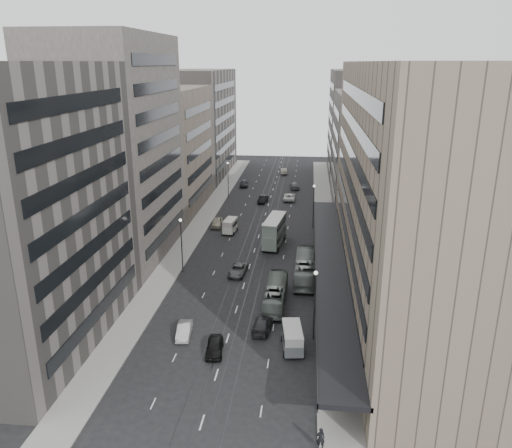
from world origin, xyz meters
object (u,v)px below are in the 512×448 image
at_px(pedestrian, 321,438).
at_px(double_decker, 274,231).
at_px(sedan_2, 238,270).
at_px(sedan_1, 184,330).
at_px(vw_microbus, 292,337).
at_px(sedan_0, 215,347).
at_px(panel_van, 230,225).
at_px(bus_near, 276,293).
at_px(bus_far, 305,268).

bearing_deg(pedestrian, double_decker, -87.59).
xyz_separation_m(double_decker, sedan_2, (-4.47, -12.87, -1.94)).
bearing_deg(sedan_1, double_decker, 68.85).
xyz_separation_m(vw_microbus, pedestrian, (2.81, -14.72, -0.30)).
xyz_separation_m(vw_microbus, sedan_0, (-8.29, -1.68, -0.68)).
bearing_deg(panel_van, sedan_1, -83.37).
height_order(vw_microbus, sedan_1, vw_microbus).
distance_m(bus_near, bus_far, 9.10).
height_order(double_decker, sedan_2, double_decker).
bearing_deg(sedan_2, bus_near, -49.55).
distance_m(vw_microbus, panel_van, 39.94).
bearing_deg(sedan_0, sedan_2, 85.37).
relative_size(sedan_0, sedan_2, 0.89).
xyz_separation_m(bus_far, pedestrian, (1.70, -33.60, -0.52)).
bearing_deg(sedan_2, double_decker, 76.10).
bearing_deg(sedan_2, sedan_0, -83.47).
height_order(vw_microbus, panel_van, panel_van).
distance_m(bus_far, vw_microbus, 18.91).
xyz_separation_m(bus_near, sedan_0, (-5.75, -12.22, -0.72)).
bearing_deg(vw_microbus, sedan_1, 166.27).
distance_m(sedan_2, pedestrian, 36.00).
height_order(double_decker, sedan_0, double_decker).
bearing_deg(sedan_1, bus_far, 45.87).
bearing_deg(vw_microbus, double_decker, 90.33).
relative_size(bus_near, double_decker, 1.15).
bearing_deg(sedan_0, panel_van, 90.58).
distance_m(double_decker, sedan_2, 13.77).
height_order(bus_far, sedan_2, bus_far).
bearing_deg(panel_van, sedan_0, -77.47).
xyz_separation_m(vw_microbus, sedan_1, (-12.41, 1.42, -0.73)).
relative_size(vw_microbus, sedan_0, 1.13).
height_order(sedan_1, sedan_2, sedan_1).
xyz_separation_m(bus_far, double_decker, (-5.39, 13.36, 0.98)).
bearing_deg(bus_far, sedan_1, 53.01).
height_order(bus_near, sedan_2, bus_near).
height_order(double_decker, panel_van, double_decker).
xyz_separation_m(sedan_2, pedestrian, (11.57, -34.09, 0.44)).
bearing_deg(bus_near, pedestrian, 103.12).
bearing_deg(sedan_0, bus_far, 59.53).
bearing_deg(vw_microbus, sedan_2, 107.10).
relative_size(sedan_0, pedestrian, 2.25).
bearing_deg(double_decker, sedan_1, -97.51).
xyz_separation_m(sedan_0, sedan_2, (-0.47, 21.04, -0.06)).
distance_m(panel_van, sedan_0, 39.78).
height_order(panel_van, sedan_2, panel_van).
bearing_deg(pedestrian, bus_near, -84.22).
distance_m(double_decker, sedan_1, 31.93).
bearing_deg(bus_near, vw_microbus, 104.69).
height_order(sedan_0, sedan_2, sedan_0).
xyz_separation_m(vw_microbus, sedan_2, (-8.75, 19.36, -0.74)).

